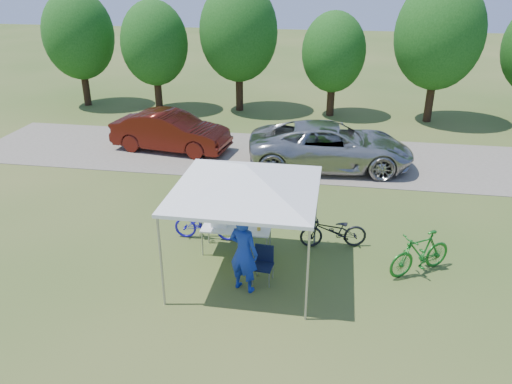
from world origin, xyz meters
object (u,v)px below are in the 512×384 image
(folding_table, at_px, (236,229))
(bike_blue, at_px, (206,223))
(bike_dark, at_px, (333,231))
(cyclist, at_px, (244,253))
(cooler, at_px, (220,220))
(bike_green, at_px, (420,253))
(folding_chair, at_px, (264,261))
(minivan, at_px, (331,146))
(sedan, at_px, (171,131))

(folding_table, height_order, bike_blue, bike_blue)
(bike_dark, bearing_deg, cyclist, -52.21)
(cooler, xyz_separation_m, bike_blue, (-0.50, 0.53, -0.40))
(cyclist, xyz_separation_m, bike_dark, (1.91, 2.19, -0.49))
(bike_green, relative_size, bike_dark, 1.01)
(folding_chair, bearing_deg, minivan, 85.48)
(bike_blue, bearing_deg, cooler, -137.30)
(minivan, bearing_deg, bike_dark, 177.23)
(cyclist, bearing_deg, bike_blue, -35.31)
(bike_dark, relative_size, minivan, 0.30)
(folding_chair, height_order, sedan, sedan)
(bike_green, xyz_separation_m, bike_dark, (-2.02, 0.86, -0.07))
(bike_green, relative_size, minivan, 0.30)
(folding_chair, height_order, bike_blue, bike_blue)
(cooler, distance_m, bike_dark, 2.91)
(cooler, bearing_deg, bike_blue, 133.62)
(minivan, bearing_deg, bike_green, -166.04)
(folding_chair, height_order, bike_green, bike_green)
(sedan, bearing_deg, bike_green, -122.92)
(cyclist, bearing_deg, bike_green, -140.81)
(bike_dark, bearing_deg, folding_table, -85.66)
(folding_chair, xyz_separation_m, cooler, (-1.27, 1.09, 0.36))
(folding_chair, xyz_separation_m, bike_dark, (1.53, 1.75, -0.05))
(minivan, bearing_deg, cooler, 152.48)
(minivan, relative_size, sedan, 1.26)
(folding_chair, bearing_deg, bike_blue, 142.86)
(sedan, bearing_deg, folding_chair, -141.26)
(cooler, xyz_separation_m, cyclist, (0.90, -1.53, 0.08))
(cyclist, relative_size, sedan, 0.41)
(folding_table, bearing_deg, folding_chair, -52.10)
(cyclist, distance_m, sedan, 9.73)
(cooler, xyz_separation_m, sedan, (-3.62, 7.08, -0.08))
(folding_chair, distance_m, bike_dark, 2.33)
(minivan, xyz_separation_m, sedan, (-6.16, 0.81, -0.05))
(folding_table, distance_m, minivan, 6.62)
(sedan, bearing_deg, folding_table, -142.45)
(bike_green, height_order, sedan, sedan)
(bike_blue, height_order, bike_green, bike_green)
(bike_green, distance_m, minivan, 6.87)
(cooler, distance_m, cyclist, 1.78)
(folding_table, bearing_deg, sedan, 119.68)
(cooler, height_order, minivan, minivan)
(folding_chair, xyz_separation_m, bike_blue, (-1.77, 1.62, -0.05))
(cooler, height_order, bike_dark, cooler)
(bike_dark, relative_size, sedan, 0.37)
(bike_green, relative_size, sedan, 0.38)
(folding_table, distance_m, bike_dark, 2.48)
(bike_dark, xyz_separation_m, sedan, (-6.42, 6.42, 0.32))
(cooler, relative_size, bike_dark, 0.24)
(cooler, relative_size, bike_blue, 0.24)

